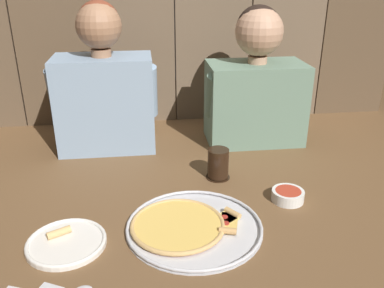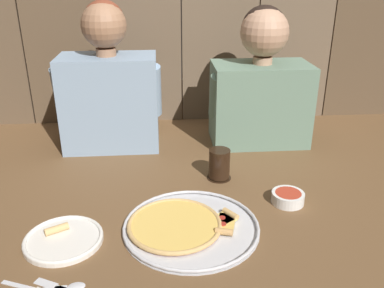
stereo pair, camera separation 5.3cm
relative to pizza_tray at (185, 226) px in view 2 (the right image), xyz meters
name	(u,v)px [view 2 (the right image)]	position (x,y,z in m)	size (l,w,h in m)	color
ground_plane	(197,206)	(0.05, 0.12, -0.01)	(3.20, 3.20, 0.00)	brown
pizza_tray	(185,226)	(0.00, 0.00, 0.00)	(0.41, 0.41, 0.03)	silver
dinner_plate	(63,239)	(-0.35, -0.04, 0.00)	(0.22, 0.22, 0.03)	white
drinking_glass	(219,164)	(0.14, 0.31, 0.05)	(0.09, 0.09, 0.11)	black
dipping_bowl	(287,196)	(0.35, 0.12, 0.01)	(0.11, 0.11, 0.04)	white
table_fork	(27,287)	(-0.40, -0.22, -0.01)	(0.13, 0.06, 0.01)	silver
table_knife	(61,288)	(-0.32, -0.23, -0.01)	(0.15, 0.08, 0.01)	silver
table_spoon	(67,286)	(-0.31, -0.22, -0.01)	(0.14, 0.03, 0.01)	silver
diner_left	(109,86)	(-0.27, 0.64, 0.26)	(0.43, 0.22, 0.61)	#849EB7
diner_right	(261,84)	(0.36, 0.64, 0.25)	(0.45, 0.24, 0.58)	slate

